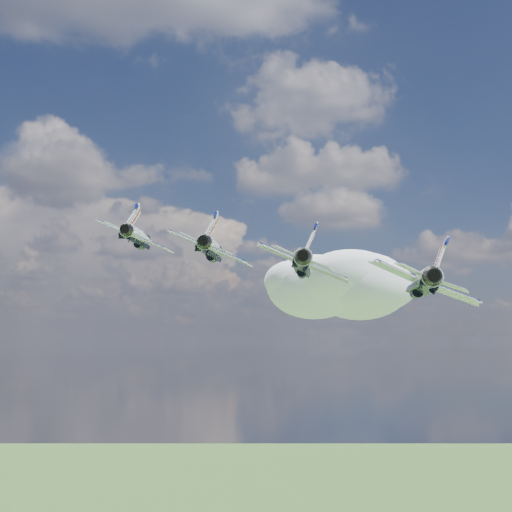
{
  "coord_description": "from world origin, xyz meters",
  "views": [
    {
      "loc": [
        -21.33,
        -76.5,
        140.9
      ],
      "look_at": [
        -16.92,
        -1.64,
        150.02
      ],
      "focal_mm": 50.0,
      "sensor_mm": 36.0,
      "label": 1
    }
  ],
  "objects_px": {
    "jet_2": "(305,264)",
    "jet_3": "(422,283)",
    "jet_1": "(213,249)",
    "jet_0": "(139,237)"
  },
  "relations": [
    {
      "from": "jet_2",
      "to": "jet_0",
      "type": "bearing_deg",
      "value": 143.68
    },
    {
      "from": "jet_3",
      "to": "jet_1",
      "type": "bearing_deg",
      "value": 143.68
    },
    {
      "from": "jet_3",
      "to": "jet_0",
      "type": "bearing_deg",
      "value": 143.68
    },
    {
      "from": "jet_2",
      "to": "jet_3",
      "type": "height_order",
      "value": "jet_2"
    },
    {
      "from": "jet_0",
      "to": "jet_3",
      "type": "bearing_deg",
      "value": -36.32
    },
    {
      "from": "jet_1",
      "to": "jet_2",
      "type": "height_order",
      "value": "jet_1"
    },
    {
      "from": "jet_1",
      "to": "jet_3",
      "type": "relative_size",
      "value": 1.0
    },
    {
      "from": "jet_2",
      "to": "jet_3",
      "type": "bearing_deg",
      "value": -36.32
    },
    {
      "from": "jet_0",
      "to": "jet_1",
      "type": "relative_size",
      "value": 1.0
    },
    {
      "from": "jet_1",
      "to": "jet_2",
      "type": "bearing_deg",
      "value": -36.32
    }
  ]
}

